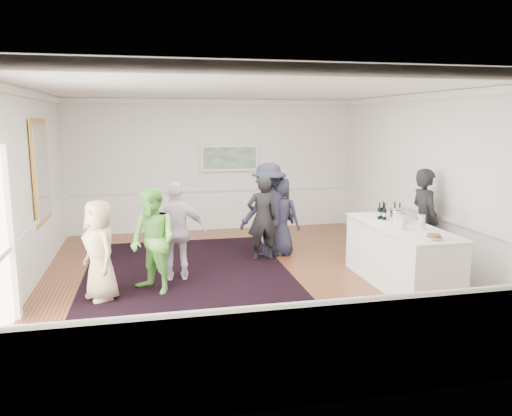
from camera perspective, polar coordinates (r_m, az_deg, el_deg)
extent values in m
plane|color=brown|center=(8.75, -1.18, -7.94)|extent=(8.00, 8.00, 0.00)
cube|color=white|center=(8.34, -1.26, 13.47)|extent=(7.00, 8.00, 0.02)
cube|color=white|center=(8.44, -25.21, 1.58)|extent=(0.02, 8.00, 3.20)
cube|color=white|center=(9.70, 19.52, 2.95)|extent=(0.02, 8.00, 3.20)
cube|color=white|center=(12.32, -4.90, 4.89)|extent=(7.00, 0.02, 3.20)
cube|color=white|center=(4.60, 8.67, -3.95)|extent=(7.00, 0.02, 3.20)
cube|color=gold|center=(9.68, -23.40, 3.87)|extent=(0.04, 1.25, 1.85)
cube|color=white|center=(9.67, -23.26, 3.88)|extent=(0.01, 1.05, 1.65)
cube|color=white|center=(7.46, -26.22, -2.63)|extent=(0.10, 0.14, 2.40)
cube|color=white|center=(12.31, -3.03, 5.75)|extent=(1.44, 0.05, 0.66)
cube|color=#256430|center=(12.28, -3.00, 5.74)|extent=(1.30, 0.01, 0.52)
cube|color=black|center=(9.12, -7.87, -7.21)|extent=(3.63, 4.73, 0.02)
cube|color=white|center=(8.57, 16.16, -5.28)|extent=(0.88, 2.42, 0.99)
cube|color=white|center=(8.46, 16.33, -2.01)|extent=(0.94, 2.48, 0.02)
imported|color=black|center=(9.40, 18.68, -1.35)|extent=(0.45, 0.68, 1.86)
imported|color=tan|center=(7.86, -17.42, -4.65)|extent=(0.78, 0.90, 1.54)
imported|color=#72CF52|center=(7.96, -11.70, -3.70)|extent=(1.01, 1.03, 1.68)
imported|color=silver|center=(8.53, -9.01, -2.65)|extent=(1.01, 0.46, 1.69)
imported|color=#202236|center=(9.91, 1.46, -0.22)|extent=(1.35, 1.00, 1.87)
imported|color=black|center=(9.63, 0.73, -1.16)|extent=(0.62, 0.43, 1.66)
imported|color=#202236|center=(10.05, 2.77, -0.93)|extent=(0.92, 0.84, 1.58)
cylinder|color=#63BB42|center=(8.15, 16.34, -1.53)|extent=(0.12, 0.12, 0.24)
cylinder|color=#D03D50|center=(8.27, 18.37, -1.47)|extent=(0.12, 0.12, 0.24)
cylinder|color=#7EC145|center=(8.27, 15.81, -1.34)|extent=(0.12, 0.12, 0.24)
cylinder|color=silver|center=(8.67, 15.80, -0.86)|extent=(0.26, 0.26, 0.25)
imported|color=white|center=(7.62, 19.65, -3.20)|extent=(0.23, 0.23, 0.06)
cylinder|color=#97653C|center=(7.62, 19.66, -3.01)|extent=(0.19, 0.19, 0.04)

